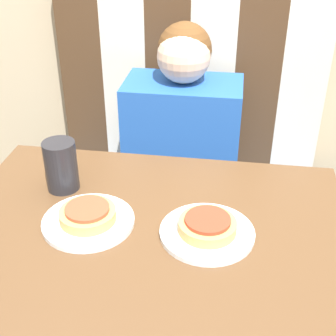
{
  "coord_description": "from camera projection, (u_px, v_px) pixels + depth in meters",
  "views": [
    {
      "loc": [
        0.18,
        -0.82,
        1.44
      ],
      "look_at": [
        0.0,
        0.35,
        0.73
      ],
      "focal_mm": 50.0,
      "sensor_mm": 36.0,
      "label": 1
    }
  ],
  "objects": [
    {
      "name": "pizza_left",
      "position": [
        88.0,
        214.0,
        1.09
      ],
      "size": [
        0.13,
        0.13,
        0.03
      ],
      "color": "tan",
      "rests_on": "plate_left"
    },
    {
      "name": "drinking_cup",
      "position": [
        61.0,
        166.0,
        1.2
      ],
      "size": [
        0.08,
        0.08,
        0.13
      ],
      "color": "#232328",
      "rests_on": "dining_table"
    },
    {
      "name": "plate_right",
      "position": [
        207.0,
        233.0,
        1.07
      ],
      "size": [
        0.22,
        0.22,
        0.01
      ],
      "color": "white",
      "rests_on": "dining_table"
    },
    {
      "name": "pizza_right",
      "position": [
        207.0,
        225.0,
        1.06
      ],
      "size": [
        0.13,
        0.13,
        0.03
      ],
      "color": "tan",
      "rests_on": "plate_right"
    },
    {
      "name": "dining_table",
      "position": [
        146.0,
        269.0,
        1.12
      ],
      "size": [
        0.94,
        0.74,
        0.76
      ],
      "color": "brown",
      "rests_on": "ground_plane"
    },
    {
      "name": "person",
      "position": [
        183.0,
        118.0,
        1.69
      ],
      "size": [
        0.41,
        0.24,
        0.62
      ],
      "color": "#2356B2",
      "rests_on": "booth_seat"
    },
    {
      "name": "booth_seat",
      "position": [
        181.0,
        229.0,
        1.95
      ],
      "size": [
        1.04,
        0.57,
        0.45
      ],
      "color": "navy",
      "rests_on": "ground_plane"
    },
    {
      "name": "plate_left",
      "position": [
        88.0,
        221.0,
        1.1
      ],
      "size": [
        0.22,
        0.22,
        0.01
      ],
      "color": "white",
      "rests_on": "dining_table"
    },
    {
      "name": "booth_backrest",
      "position": [
        191.0,
        66.0,
        1.83
      ],
      "size": [
        1.04,
        0.08,
        0.79
      ],
      "color": "#4C331E",
      "rests_on": "booth_seat"
    }
  ]
}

